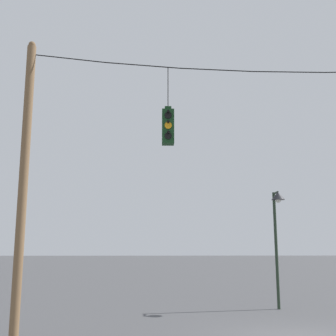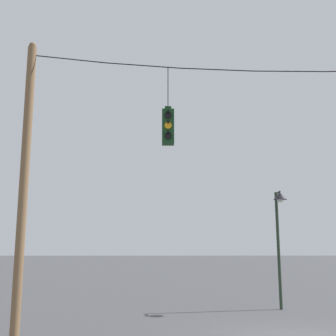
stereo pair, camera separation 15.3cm
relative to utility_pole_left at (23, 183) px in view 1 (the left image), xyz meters
name	(u,v)px [view 1 (the left image)]	position (x,y,z in m)	size (l,w,h in m)	color
utility_pole_left	(23,183)	(0.00, 0.00, 0.00)	(0.25, 0.25, 8.33)	brown
span_wire	(289,67)	(7.57, 0.00, 3.48)	(15.15, 0.03, 0.47)	black
traffic_light_near_right_pole	(168,126)	(3.99, 0.00, 1.64)	(0.34, 0.58, 2.31)	#143819
street_lamp	(277,217)	(8.51, 5.17, -0.58)	(0.53, 0.90, 4.61)	#233323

